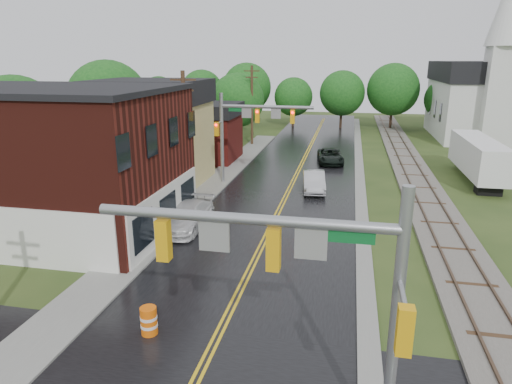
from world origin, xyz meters
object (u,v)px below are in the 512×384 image
(utility_pole_c, at_px, (252,104))
(tree_left_a, at_px, (18,124))
(church, at_px, (482,92))
(tree_left_b, at_px, (110,103))
(utility_pole_b, at_px, (185,134))
(tree_left_e, at_px, (238,101))
(suv_dark, at_px, (330,156))
(tree_left_c, at_px, (181,108))
(pickup_white, at_px, (188,217))
(brick_building, at_px, (50,160))
(construction_barrel, at_px, (149,321))
(traffic_signal_near, at_px, (305,273))
(sedan_silver, at_px, (314,182))
(semi_trailer, at_px, (478,156))
(traffic_signal_far, at_px, (248,122))

(utility_pole_c, distance_m, tree_left_a, 25.67)
(church, distance_m, tree_left_b, 43.70)
(utility_pole_b, height_order, tree_left_a, utility_pole_b)
(tree_left_e, height_order, suv_dark, tree_left_e)
(tree_left_a, height_order, tree_left_c, tree_left_a)
(church, relative_size, pickup_white, 3.88)
(brick_building, xyz_separation_m, tree_left_a, (-7.36, 6.90, 0.96))
(tree_left_b, bearing_deg, construction_barrel, -59.48)
(suv_dark, xyz_separation_m, pickup_white, (-7.46, -19.50, 0.06))
(church, height_order, suv_dark, church)
(church, distance_m, construction_barrel, 53.16)
(church, bearing_deg, suv_dark, -134.27)
(traffic_signal_near, xyz_separation_m, pickup_white, (-8.27, 14.44, -4.22))
(brick_building, height_order, tree_left_e, brick_building)
(traffic_signal_near, xyz_separation_m, tree_left_a, (-23.32, 19.90, 0.15))
(tree_left_c, bearing_deg, sedan_silver, -41.42)
(suv_dark, bearing_deg, church, 38.44)
(tree_left_e, bearing_deg, tree_left_c, -129.81)
(brick_building, relative_size, traffic_signal_near, 1.95)
(tree_left_a, bearing_deg, semi_trailer, 15.88)
(pickup_white, bearing_deg, utility_pole_c, 95.84)
(tree_left_c, xyz_separation_m, suv_dark, (16.50, -3.95, -3.82))
(utility_pole_b, xyz_separation_m, pickup_white, (2.00, -5.56, -3.97))
(traffic_signal_far, height_order, tree_left_b, tree_left_b)
(tree_left_a, bearing_deg, utility_pole_c, 59.45)
(traffic_signal_far, xyz_separation_m, construction_barrel, (0.97, -21.14, -4.43))
(church, distance_m, utility_pole_b, 41.55)
(pickup_white, bearing_deg, traffic_signal_far, 84.50)
(traffic_signal_near, bearing_deg, semi_trailer, 69.26)
(pickup_white, bearing_deg, brick_building, -167.67)
(tree_left_c, height_order, sedan_silver, tree_left_c)
(pickup_white, bearing_deg, church, 58.07)
(sedan_silver, distance_m, pickup_white, 11.68)
(traffic_signal_near, height_order, tree_left_e, tree_left_e)
(church, xyz_separation_m, suv_dark, (-17.34, -17.79, -5.14))
(brick_building, xyz_separation_m, suv_dark, (15.14, 20.95, -3.46))
(construction_barrel, bearing_deg, traffic_signal_far, 92.62)
(brick_building, xyz_separation_m, church, (32.48, 38.74, 1.68))
(utility_pole_c, bearing_deg, brick_building, -101.09)
(utility_pole_c, bearing_deg, pickup_white, -85.85)
(sedan_silver, bearing_deg, suv_dark, 78.22)
(utility_pole_b, bearing_deg, sedan_silver, 24.91)
(pickup_white, xyz_separation_m, construction_barrel, (2.30, -10.58, -0.21))
(church, height_order, sedan_silver, church)
(tree_left_a, height_order, construction_barrel, tree_left_a)
(utility_pole_c, xyz_separation_m, suv_dark, (9.46, -8.05, -4.03))
(traffic_signal_far, bearing_deg, utility_pole_c, 101.09)
(suv_dark, relative_size, pickup_white, 0.96)
(traffic_signal_near, xyz_separation_m, tree_left_c, (-17.32, 37.90, -0.46))
(church, height_order, tree_left_b, church)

